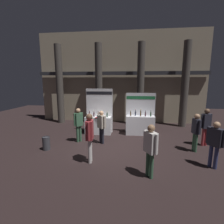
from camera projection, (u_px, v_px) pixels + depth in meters
name	position (u px, v px, depth m)	size (l,w,h in m)	color
ground_plane	(111.00, 147.00, 7.66)	(24.00, 24.00, 0.00)	black
hall_colonnade	(120.00, 79.00, 11.84)	(11.77, 1.29, 6.33)	gray
exhibitor_booth_0	(99.00, 123.00, 9.57)	(1.52, 0.73, 2.53)	white
exhibitor_booth_1	(140.00, 123.00, 9.42)	(1.63, 0.66, 2.29)	white
trash_bin	(46.00, 143.00, 7.30)	(0.32, 0.32, 0.58)	#38383D
visitor_0	(215.00, 141.00, 5.65)	(0.43, 0.51, 1.63)	navy
visitor_1	(79.00, 122.00, 8.16)	(0.38, 0.39, 1.67)	#33563D
visitor_2	(196.00, 130.00, 7.02)	(0.28, 0.51, 1.63)	#33563D
visitor_3	(206.00, 124.00, 7.63)	(0.51, 0.34, 1.74)	maroon
visitor_4	(90.00, 133.00, 6.03)	(0.28, 0.57, 1.82)	silver
visitor_5	(102.00, 124.00, 7.96)	(0.45, 0.44, 1.58)	#23232D
visitor_6	(150.00, 146.00, 5.09)	(0.42, 0.50, 1.68)	#33563D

